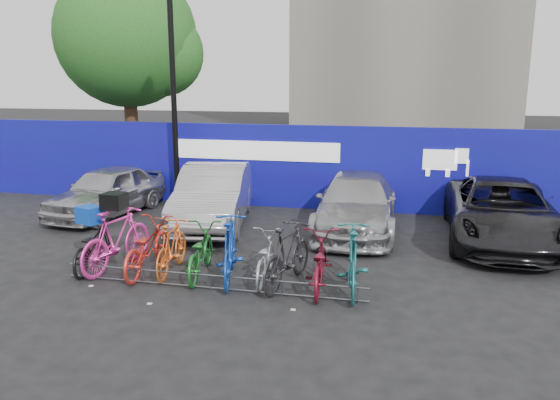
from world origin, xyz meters
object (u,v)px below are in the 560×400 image
(car_1, at_px, (214,196))
(bike_0, at_px, (92,246))
(car_3, at_px, (502,212))
(car_0, at_px, (107,191))
(bike_6, at_px, (265,257))
(bike_1, at_px, (117,239))
(bike_7, at_px, (287,255))
(tree, at_px, (133,40))
(bike_5, at_px, (230,249))
(car_2, at_px, (356,203))
(bike_4, at_px, (200,252))
(lamppost, at_px, (174,93))
(bike_3, at_px, (172,247))
(bike_rack, at_px, (211,282))
(bike_9, at_px, (353,259))
(bike_8, at_px, (319,263))
(bike_2, at_px, (147,247))

(car_1, distance_m, bike_0, 3.91)
(car_1, relative_size, car_3, 0.90)
(car_0, distance_m, bike_6, 6.70)
(bike_1, bearing_deg, bike_7, -171.16)
(tree, relative_size, bike_5, 3.87)
(bike_0, distance_m, bike_1, 0.52)
(car_2, bearing_deg, bike_5, -117.66)
(tree, xyz_separation_m, bike_4, (6.33, -10.01, -4.58))
(bike_4, bearing_deg, car_3, -156.31)
(bike_0, distance_m, bike_6, 3.49)
(lamppost, distance_m, car_1, 3.52)
(bike_3, bearing_deg, bike_7, 171.78)
(lamppost, distance_m, bike_0, 6.14)
(car_1, distance_m, car_3, 6.95)
(car_3, distance_m, bike_5, 6.49)
(bike_3, bearing_deg, bike_rack, 141.73)
(tree, distance_m, car_1, 9.36)
(bike_3, bearing_deg, lamppost, -72.99)
(bike_1, distance_m, bike_4, 1.74)
(bike_9, bearing_deg, car_2, -91.96)
(car_3, bearing_deg, bike_rack, -140.46)
(tree, height_order, bike_8, tree)
(tree, bearing_deg, bike_6, -52.69)
(bike_5, height_order, bike_6, bike_5)
(bike_rack, bearing_deg, bike_3, 146.89)
(bike_rack, xyz_separation_m, bike_2, (-1.51, 0.61, 0.35))
(bike_7, bearing_deg, tree, -38.62)
(bike_5, bearing_deg, bike_0, -12.99)
(bike_1, bearing_deg, car_1, -90.67)
(bike_rack, bearing_deg, bike_0, 168.17)
(bike_0, bearing_deg, bike_4, 172.89)
(bike_rack, xyz_separation_m, car_2, (2.16, 4.56, 0.52))
(bike_3, bearing_deg, bike_0, -1.26)
(lamppost, xyz_separation_m, bike_2, (1.69, -5.39, -2.76))
(car_2, xyz_separation_m, car_3, (3.33, -0.26, 0.03))
(bike_5, distance_m, bike_8, 1.68)
(lamppost, relative_size, bike_3, 3.53)
(car_1, bearing_deg, bike_5, -76.98)
(car_1, bearing_deg, bike_4, -85.20)
(bike_8, relative_size, bike_9, 0.95)
(bike_2, distance_m, bike_7, 2.79)
(tree, xyz_separation_m, bike_rack, (6.77, -10.66, -4.91))
(bike_8, bearing_deg, bike_0, -6.21)
(car_0, relative_size, bike_3, 2.29)
(bike_2, bearing_deg, bike_0, 1.42)
(lamppost, relative_size, car_2, 1.31)
(bike_6, xyz_separation_m, bike_8, (1.04, -0.20, 0.05))
(lamppost, xyz_separation_m, bike_1, (1.03, -5.35, -2.66))
(bike_0, bearing_deg, bike_5, 170.68)
(bike_0, bearing_deg, car_0, -72.95)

